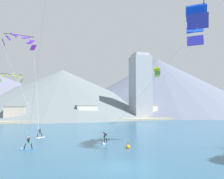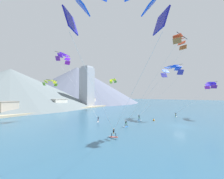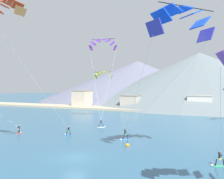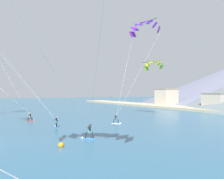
{
  "view_description": "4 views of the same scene",
  "coord_description": "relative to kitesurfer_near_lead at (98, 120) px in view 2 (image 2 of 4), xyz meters",
  "views": [
    {
      "loc": [
        -6.97,
        -18.28,
        5.46
      ],
      "look_at": [
        3.18,
        12.46,
        7.74
      ],
      "focal_mm": 35.0,
      "sensor_mm": 36.0,
      "label": 1
    },
    {
      "loc": [
        -40.41,
        -6.54,
        7.84
      ],
      "look_at": [
        -3.22,
        17.94,
        9.28
      ],
      "focal_mm": 24.0,
      "sensor_mm": 36.0,
      "label": 2
    },
    {
      "loc": [
        16.22,
        -24.99,
        8.58
      ],
      "look_at": [
        -0.85,
        12.45,
        7.91
      ],
      "focal_mm": 40.0,
      "sensor_mm": 36.0,
      "label": 3
    },
    {
      "loc": [
        24.4,
        1.35,
        5.23
      ],
      "look_at": [
        -1.51,
        16.4,
        5.64
      ],
      "focal_mm": 35.0,
      "sensor_mm": 36.0,
      "label": 4
    }
  ],
  "objects": [
    {
      "name": "race_marker_buoy",
      "position": [
        10.44,
        -12.72,
        -0.29
      ],
      "size": [
        0.56,
        0.56,
        1.02
      ],
      "color": "orange",
      "rests_on": "ground"
    },
    {
      "name": "parafoil_kite_mid_center",
      "position": [
        18.3,
        -16.29,
        15.56
      ],
      "size": [
        13.07,
        11.34,
        15.98
      ],
      "color": "#3331A2"
    },
    {
      "name": "shore_building_promenade_mid",
      "position": [
        -7.86,
        38.05,
        2.14
      ],
      "size": [
        6.31,
        5.5,
        5.14
      ],
      "color": "#B7AD9E",
      "rests_on": "ground"
    },
    {
      "name": "shoreline_strip",
      "position": [
        6.7,
        35.48,
        -0.09
      ],
      "size": [
        180.0,
        10.0,
        0.7
      ],
      "primitive_type": "cube",
      "color": "tan",
      "rests_on": "ground"
    },
    {
      "name": "parafoil_kite_far_left",
      "position": [
        -2.27,
        -21.99,
        17.84
      ],
      "size": [
        5.69,
        13.22,
        18.03
      ],
      "color": "#AE6B35"
    },
    {
      "name": "kitesurfer_near_trail",
      "position": [
        -10.61,
        -11.82,
        -0.01
      ],
      "size": [
        1.17,
        1.72,
        1.64
      ],
      "color": "#E54C33",
      "rests_on": "ground"
    },
    {
      "name": "kitesurfer_far_right",
      "position": [
        22.2,
        -16.77,
        -0.0
      ],
      "size": [
        1.77,
        1.01,
        1.63
      ],
      "color": "#33B266",
      "rests_on": "ground"
    },
    {
      "name": "parafoil_kite_near_trail",
      "position": [
        -23.04,
        -20.32,
        15.22
      ],
      "size": [
        15.86,
        12.32,
        15.98
      ],
      "color": "navy"
    },
    {
      "name": "ground_plane",
      "position": [
        6.7,
        -20.39,
        -0.44
      ],
      "size": [
        400.0,
        400.0,
        0.0
      ],
      "primitive_type": "plane",
      "color": "#2D5B7A"
    },
    {
      "name": "parafoil_kite_far_right",
      "position": [
        25.74,
        -27.01,
        10.63
      ],
      "size": [
        6.96,
        11.98,
        10.67
      ],
      "color": "#6C2290"
    },
    {
      "name": "parafoil_kite_near_lead",
      "position": [
        -4.54,
        9.43,
        18.41
      ],
      "size": [
        7.55,
        11.72,
        18.87
      ],
      "color": "#6C2195"
    },
    {
      "name": "shore_building_quay_west",
      "position": [
        15.5,
        38.64,
        2.29
      ],
      "size": [
        7.51,
        5.88,
        5.45
      ],
      "color": "silver",
      "rests_on": "ground"
    },
    {
      "name": "mountain_peak_east_shoulder",
      "position": [
        71.25,
        84.19,
        17.04
      ],
      "size": [
        120.71,
        120.71,
        34.97
      ],
      "color": "slate",
      "rests_on": "ground"
    },
    {
      "name": "parafoil_kite_distant_low_drift",
      "position": [
        30.61,
        14.89,
        14.56
      ],
      "size": [
        3.99,
        5.52,
        2.41
      ],
      "color": "#5E9835"
    },
    {
      "name": "parafoil_kite_distant_high_outer",
      "position": [
        -6.34,
        13.29,
        11.13
      ],
      "size": [
        5.07,
        2.26,
        1.97
      ],
      "color": "#61A126"
    },
    {
      "name": "mountain_peak_west_ridge",
      "position": [
        11.15,
        82.45,
        11.87
      ],
      "size": [
        110.02,
        110.02,
        24.62
      ],
      "color": "slate",
      "rests_on": "ground"
    },
    {
      "name": "kitesurfer_near_lead",
      "position": [
        0.0,
        0.0,
        0.0
      ],
      "size": [
        1.65,
        1.34,
        1.63
      ],
      "color": "white",
      "rests_on": "ground"
    },
    {
      "name": "kitesurfer_far_left",
      "position": [
        -1.73,
        -9.74,
        0.01
      ],
      "size": [
        1.78,
        0.67,
        1.66
      ],
      "color": "#337FDB",
      "rests_on": "ground"
    },
    {
      "name": "kitesurfer_mid_center",
      "position": [
        8.45,
        -9.06,
        0.08
      ],
      "size": [
        1.4,
        1.61,
        1.73
      ],
      "color": "#337FDB",
      "rests_on": "ground"
    },
    {
      "name": "shore_building_quay_east",
      "position": [
        39.58,
        39.31,
        2.24
      ],
      "size": [
        8.58,
        4.6,
        5.35
      ],
      "color": "silver",
      "rests_on": "ground"
    },
    {
      "name": "highrise_tower",
      "position": [
        37.08,
        38.81,
        12.21
      ],
      "size": [
        7.0,
        7.0,
        25.72
      ],
      "color": "#999EA8",
      "rests_on": "ground"
    }
  ]
}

